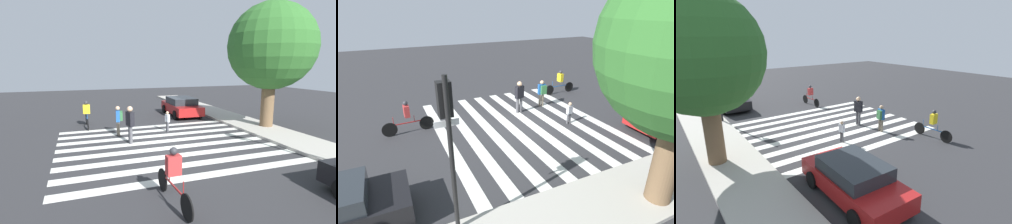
# 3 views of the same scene
# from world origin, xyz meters

# --- Properties ---
(ground_plane) EXTENTS (60.00, 60.00, 0.00)m
(ground_plane) POSITION_xyz_m (0.00, 0.00, 0.00)
(ground_plane) COLOR #2D2D30
(sidewalk_curb) EXTENTS (36.00, 2.50, 0.14)m
(sidewalk_curb) POSITION_xyz_m (0.00, 6.25, 0.07)
(sidewalk_curb) COLOR #ADA89E
(sidewalk_curb) RESTS_ON ground_plane
(crosswalk_stripes) EXTENTS (8.17, 10.00, 0.01)m
(crosswalk_stripes) POSITION_xyz_m (-0.00, 0.00, 0.00)
(crosswalk_stripes) COLOR silver
(crosswalk_stripes) RESTS_ON ground_plane
(traffic_light) EXTENTS (0.60, 0.50, 4.41)m
(traffic_light) POSITION_xyz_m (4.79, 5.13, 3.09)
(traffic_light) COLOR black
(traffic_light) RESTS_ON ground_plane
(pedestrian_adult_yellow_jacket) EXTENTS (0.55, 0.36, 1.84)m
(pedestrian_adult_yellow_jacket) POSITION_xyz_m (-0.78, -1.58, 1.04)
(pedestrian_adult_yellow_jacket) COLOR #4C4C51
(pedestrian_adult_yellow_jacket) RESTS_ON ground_plane
(pedestrian_adult_blue_shirt) EXTENTS (0.35, 0.21, 1.18)m
(pedestrian_adult_blue_shirt) POSITION_xyz_m (-2.38, 0.88, 0.66)
(pedestrian_adult_blue_shirt) COLOR #4C4C51
(pedestrian_adult_blue_shirt) RESTS_ON ground_plane
(pedestrian_child_with_backpack) EXTENTS (0.47, 0.41, 1.61)m
(pedestrian_child_with_backpack) POSITION_xyz_m (-2.48, -1.88, 0.94)
(pedestrian_child_with_backpack) COLOR #6B6051
(pedestrian_child_with_backpack) RESTS_ON ground_plane
(cyclist_near_curb) EXTENTS (2.40, 0.41, 1.64)m
(cyclist_near_curb) POSITION_xyz_m (5.25, -1.58, 0.87)
(cyclist_near_curb) COLOR black
(cyclist_near_curb) RESTS_ON ground_plane
(cyclist_mid_street) EXTENTS (2.37, 0.41, 1.63)m
(cyclist_mid_street) POSITION_xyz_m (-4.96, -3.45, 0.87)
(cyclist_mid_street) COLOR black
(cyclist_mid_street) RESTS_ON ground_plane
(car_parked_far_curb) EXTENTS (4.41, 2.20, 1.37)m
(car_parked_far_curb) POSITION_xyz_m (-6.61, 3.46, 0.71)
(car_parked_far_curb) COLOR maroon
(car_parked_far_curb) RESTS_ON ground_plane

